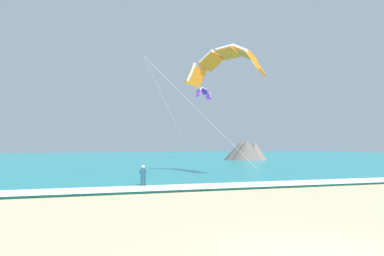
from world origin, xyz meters
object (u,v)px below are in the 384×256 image
(surfboard, at_px, (143,189))
(kitesurfer, at_px, (143,176))
(kite_primary, at_px, (226,61))
(kite_distant, at_px, (203,92))

(surfboard, height_order, kitesurfer, kitesurfer)
(kite_primary, bearing_deg, kite_distant, 74.27)
(surfboard, xyz_separation_m, kite_distant, (18.14, 40.34, 13.41))
(surfboard, relative_size, kite_distant, 0.31)
(kite_distant, bearing_deg, surfboard, -114.22)
(surfboard, bearing_deg, kite_primary, 26.12)
(kitesurfer, xyz_separation_m, kite_primary, (7.87, 3.84, 9.53))
(surfboard, height_order, kite_primary, kite_primary)
(kite_primary, relative_size, kite_distant, 2.25)
(surfboard, distance_m, kitesurfer, 0.91)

